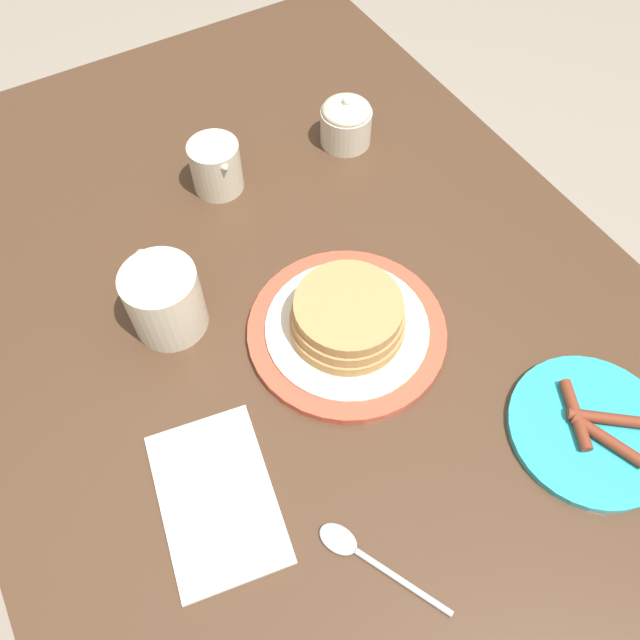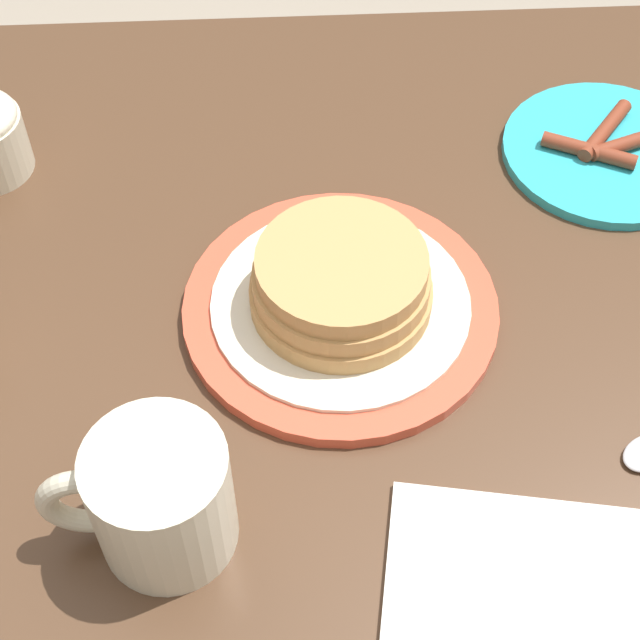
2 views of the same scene
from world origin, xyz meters
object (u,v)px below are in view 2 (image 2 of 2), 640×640
(coffee_mug, at_px, (156,498))
(napkin, at_px, (529,580))
(pancake_plate, at_px, (341,294))
(side_plate_bacon, at_px, (607,151))

(coffee_mug, xyz_separation_m, napkin, (-0.25, 0.05, -0.05))
(pancake_plate, height_order, napkin, pancake_plate)
(pancake_plate, distance_m, coffee_mug, 0.23)
(coffee_mug, bearing_deg, pancake_plate, -125.44)
(pancake_plate, bearing_deg, napkin, 115.10)
(pancake_plate, distance_m, napkin, 0.26)
(pancake_plate, xyz_separation_m, napkin, (-0.11, 0.24, -0.02))
(pancake_plate, distance_m, side_plate_bacon, 0.32)
(napkin, bearing_deg, pancake_plate, -64.90)
(pancake_plate, height_order, side_plate_bacon, pancake_plate)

